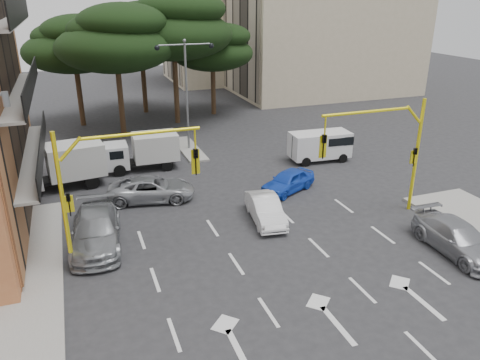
% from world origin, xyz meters
% --- Properties ---
extents(ground, '(120.00, 120.00, 0.00)m').
position_xyz_m(ground, '(0.00, 0.00, 0.00)').
color(ground, '#28282B').
rests_on(ground, ground).
extents(median_strip, '(1.40, 6.00, 0.15)m').
position_xyz_m(median_strip, '(0.00, 16.00, 0.07)').
color(median_strip, gray).
rests_on(median_strip, ground).
extents(apartment_beige_near, '(20.20, 12.15, 18.70)m').
position_xyz_m(apartment_beige_near, '(19.95, 32.00, 9.35)').
color(apartment_beige_near, '#C2B592').
rests_on(apartment_beige_near, ground).
extents(apartment_beige_far, '(16.20, 12.15, 16.70)m').
position_xyz_m(apartment_beige_far, '(12.95, 44.00, 8.35)').
color(apartment_beige_far, '#C2B592').
rests_on(apartment_beige_far, ground).
extents(pine_left_near, '(9.15, 9.15, 10.23)m').
position_xyz_m(pine_left_near, '(-3.94, 21.96, 7.60)').
color(pine_left_near, '#382616').
rests_on(pine_left_near, ground).
extents(pine_center, '(9.98, 9.98, 11.16)m').
position_xyz_m(pine_center, '(1.06, 23.96, 8.30)').
color(pine_center, '#382616').
rests_on(pine_center, ground).
extents(pine_left_far, '(8.32, 8.32, 9.30)m').
position_xyz_m(pine_left_far, '(-6.94, 25.96, 6.91)').
color(pine_left_far, '#382616').
rests_on(pine_left_far, ground).
extents(pine_right, '(7.49, 7.49, 8.37)m').
position_xyz_m(pine_right, '(5.06, 25.96, 6.22)').
color(pine_right, '#382616').
rests_on(pine_right, ground).
extents(pine_back, '(9.15, 9.15, 10.23)m').
position_xyz_m(pine_back, '(-0.94, 28.96, 7.60)').
color(pine_back, '#382616').
rests_on(pine_back, ground).
extents(signal_mast_right, '(5.79, 0.37, 6.00)m').
position_xyz_m(signal_mast_right, '(6.80, 1.99, 3.88)').
color(signal_mast_right, yellow).
rests_on(signal_mast_right, ground).
extents(signal_mast_left, '(5.79, 0.37, 6.00)m').
position_xyz_m(signal_mast_left, '(-6.80, 1.99, 3.88)').
color(signal_mast_left, yellow).
rests_on(signal_mast_left, ground).
extents(street_lamp_center, '(4.16, 0.36, 7.77)m').
position_xyz_m(street_lamp_center, '(0.00, 16.00, 5.43)').
color(street_lamp_center, slate).
rests_on(street_lamp_center, median_strip).
extents(car_white_hatch, '(1.88, 4.02, 1.27)m').
position_xyz_m(car_white_hatch, '(0.78, 3.35, 0.64)').
color(car_white_hatch, white).
rests_on(car_white_hatch, ground).
extents(car_blue_compact, '(4.01, 3.02, 1.27)m').
position_xyz_m(car_blue_compact, '(3.51, 6.44, 0.64)').
color(car_blue_compact, blue).
rests_on(car_blue_compact, ground).
extents(car_silver_wagon, '(2.69, 5.50, 1.54)m').
position_xyz_m(car_silver_wagon, '(-7.47, 3.71, 0.77)').
color(car_silver_wagon, gray).
rests_on(car_silver_wagon, ground).
extents(car_silver_cross_a, '(5.09, 3.09, 1.32)m').
position_xyz_m(car_silver_cross_a, '(-4.19, 7.93, 0.66)').
color(car_silver_cross_a, '#A2A4AA').
rests_on(car_silver_cross_a, ground).
extents(car_silver_parked, '(2.10, 4.82, 1.38)m').
position_xyz_m(car_silver_parked, '(7.60, -2.43, 0.69)').
color(car_silver_parked, '#98999F').
rests_on(car_silver_parked, ground).
extents(van_white, '(4.20, 2.12, 2.04)m').
position_xyz_m(van_white, '(7.90, 10.62, 1.02)').
color(van_white, white).
rests_on(van_white, ground).
extents(box_truck_a, '(5.55, 2.91, 2.61)m').
position_xyz_m(box_truck_a, '(-8.92, 11.53, 1.30)').
color(box_truck_a, silver).
rests_on(box_truck_a, ground).
extents(box_truck_b, '(4.80, 2.12, 2.33)m').
position_xyz_m(box_truck_b, '(-3.81, 13.09, 1.17)').
color(box_truck_b, silver).
rests_on(box_truck_b, ground).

